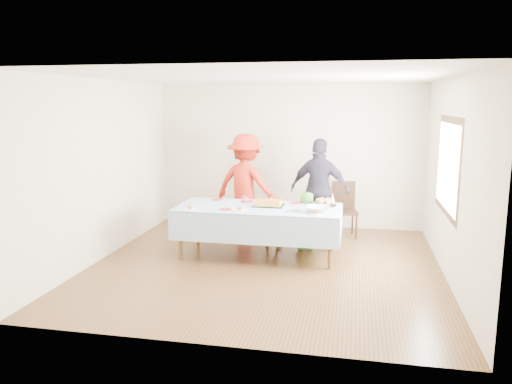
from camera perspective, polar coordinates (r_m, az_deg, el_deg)
ground at (r=7.39m, az=1.06°, el=-8.37°), size 5.00×5.00×0.00m
room_walls at (r=7.02m, az=1.55°, el=5.44°), size 5.04×5.04×2.72m
party_table at (r=7.64m, az=0.30°, el=-2.11°), size 2.50×1.10×0.78m
birthday_cake at (r=7.69m, az=1.42°, el=-1.30°), size 0.46×0.35×0.08m
rolls_tray at (r=7.79m, az=7.83°, el=-1.19°), size 0.37×0.37×0.11m
punch_bowl at (r=7.29m, az=7.13°, el=-1.97°), size 0.36×0.36×0.09m
party_hat at (r=7.91m, az=8.72°, el=-0.73°), size 0.10×0.10×0.18m
fork_pile at (r=7.35m, az=4.38°, el=-1.92°), size 0.24×0.18×0.07m
plate_red_far_a at (r=8.18m, az=-4.43°, el=-0.86°), size 0.18×0.18×0.01m
plate_red_far_b at (r=8.01m, az=-1.06°, el=-1.07°), size 0.20×0.20×0.01m
plate_red_far_c at (r=8.01m, az=1.77°, el=-1.08°), size 0.17×0.17×0.01m
plate_red_far_d at (r=7.91m, az=4.60°, el=-1.26°), size 0.18×0.18×0.01m
plate_red_near at (r=7.45m, az=-3.53°, el=-1.95°), size 0.18×0.18×0.01m
plate_white_left at (r=7.49m, az=-7.57°, el=-1.96°), size 0.21×0.21×0.01m
plate_white_mid at (r=7.34m, az=-1.89°, el=-2.12°), size 0.23×0.23×0.01m
plate_white_right at (r=7.16m, az=6.89°, el=-2.52°), size 0.21×0.21×0.01m
dining_chair at (r=9.01m, az=10.03°, el=-1.57°), size 0.49×0.49×0.97m
toddler_left at (r=8.62m, az=-1.39°, el=-2.93°), size 0.30×0.21×0.79m
toddler_mid at (r=8.05m, az=5.81°, el=-3.35°), size 0.47×0.31×0.95m
toddler_right at (r=8.14m, az=1.75°, el=-3.73°), size 0.43×0.36×0.79m
adult_left at (r=8.93m, az=-1.17°, el=0.87°), size 1.30×0.96×1.80m
adult_right at (r=8.58m, az=7.28°, el=0.24°), size 1.10×0.64×1.76m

